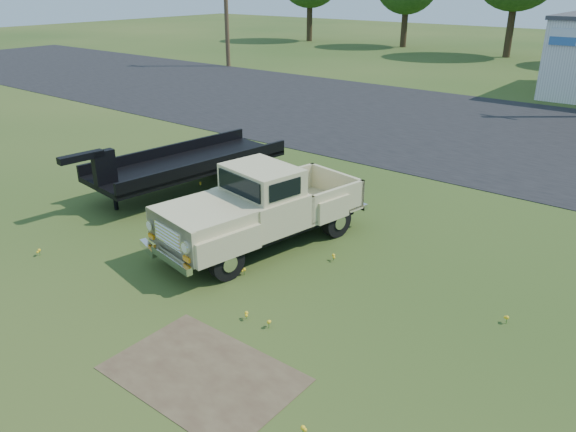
# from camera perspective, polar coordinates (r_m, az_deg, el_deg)

# --- Properties ---
(ground) EXTENTS (140.00, 140.00, 0.00)m
(ground) POSITION_cam_1_polar(r_m,az_deg,el_deg) (12.05, -3.21, -5.91)
(ground) COLOR #244315
(ground) RESTS_ON ground
(asphalt_lot) EXTENTS (90.00, 14.00, 0.02)m
(asphalt_lot) POSITION_cam_1_polar(r_m,az_deg,el_deg) (24.61, 20.72, 7.82)
(asphalt_lot) COLOR black
(asphalt_lot) RESTS_ON ground
(dirt_patch_a) EXTENTS (3.00, 2.00, 0.01)m
(dirt_patch_a) POSITION_cam_1_polar(r_m,az_deg,el_deg) (9.39, -8.61, -15.57)
(dirt_patch_a) COLOR #4B3828
(dirt_patch_a) RESTS_ON ground
(dirt_patch_b) EXTENTS (2.20, 1.60, 0.01)m
(dirt_patch_b) POSITION_cam_1_polar(r_m,az_deg,el_deg) (15.64, -0.26, 1.15)
(dirt_patch_b) COLOR #4B3828
(dirt_patch_b) RESTS_ON ground
(vintage_pickup_truck) EXTENTS (3.02, 5.61, 1.93)m
(vintage_pickup_truck) POSITION_cam_1_polar(r_m,az_deg,el_deg) (12.98, -2.61, 1.01)
(vintage_pickup_truck) COLOR tan
(vintage_pickup_truck) RESTS_ON ground
(flatbed_trailer) EXTENTS (2.93, 6.64, 1.75)m
(flatbed_trailer) POSITION_cam_1_polar(r_m,az_deg,el_deg) (16.91, -10.11, 5.62)
(flatbed_trailer) COLOR black
(flatbed_trailer) RESTS_ON ground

